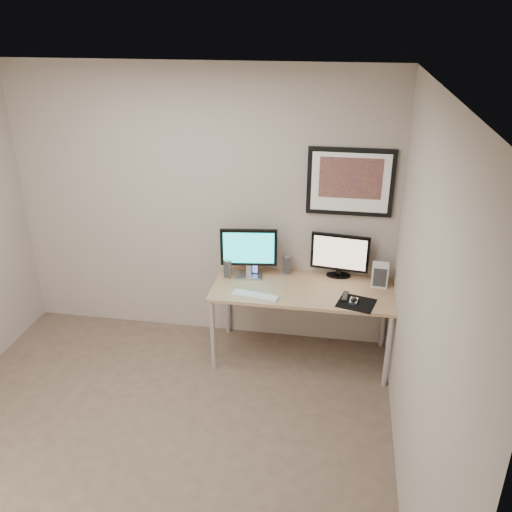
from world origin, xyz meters
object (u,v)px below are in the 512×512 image
Objects in this scene: framed_art at (350,182)px; monitor_tv at (340,255)px; desk at (303,294)px; fan_unit at (380,275)px; monitor_large at (249,251)px; speaker_left at (228,269)px; phone_dock at (255,269)px; keyboard at (255,295)px; speaker_right at (287,264)px.

framed_art is 0.67m from monitor_tv.
desk is 7.35× the size of fan_unit.
framed_art is 1.09m from monitor_large.
speaker_left is (-0.19, -0.05, -0.17)m from monitor_large.
phone_dock reaches higher than keyboard.
monitor_large reaches higher than monitor_tv.
framed_art reaches higher than desk.
framed_art is 3.44× the size of fan_unit.
speaker_right is at bearing 18.63° from speaker_left.
desk is at bearing -66.57° from speaker_right.
desk is 8.88× the size of speaker_left.
monitor_large is (-0.51, 0.14, 0.33)m from desk.
phone_dock reaches higher than desk.
fan_unit reaches higher than keyboard.
monitor_large reaches higher than keyboard.
desk is 1.07m from framed_art.
monitor_large is 1.25× the size of keyboard.
fan_unit is (1.06, 0.37, 0.10)m from keyboard.
phone_dock is at bearing 159.01° from desk.
speaker_left is 0.55m from speaker_right.
monitor_large is 0.97× the size of monitor_tv.
fan_unit reaches higher than speaker_left.
fan_unit reaches higher than speaker_right.
phone_dock is 0.31× the size of keyboard.
fan_unit is at bearing -18.63° from speaker_right.
speaker_right is at bearing 124.76° from desk.
speaker_left is at bearing -155.38° from phone_dock.
fan_unit is (0.84, -0.11, 0.01)m from speaker_right.
speaker_right is 0.88× the size of fan_unit.
monitor_large is (-0.86, -0.19, -0.63)m from framed_art.
desk is at bearing -164.52° from fan_unit.
monitor_tv is 1.28× the size of keyboard.
monitor_tv is at bearing 163.37° from fan_unit.
keyboard is 1.90× the size of fan_unit.
framed_art is at bearing 47.12° from keyboard.
phone_dock is 1.13m from fan_unit.
speaker_right is at bearing 76.46° from keyboard.
monitor_tv reaches higher than speaker_right.
fan_unit is at bearing 29.64° from keyboard.
desk is 0.50m from monitor_tv.
monitor_tv is at bearing 2.23° from monitor_large.
monitor_large is at bearing 165.06° from desk.
framed_art is at bearing 152.88° from fan_unit.
monitor_large is 0.39m from speaker_right.
desk is 3.02× the size of monitor_tv.
fan_unit is at bearing -6.96° from monitor_large.
speaker_right is at bearing 12.15° from monitor_large.
speaker_right is (0.52, 0.17, 0.01)m from speaker_left.
fan_unit is at bearing -30.04° from framed_art.
speaker_left is 0.94× the size of speaker_right.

